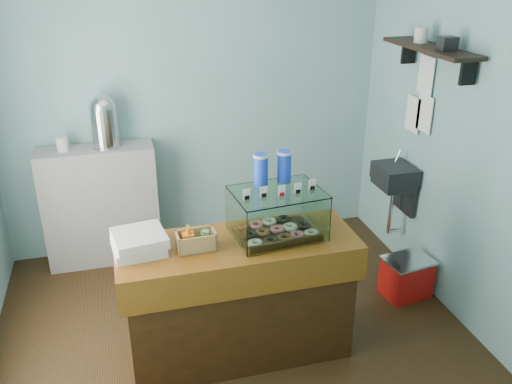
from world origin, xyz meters
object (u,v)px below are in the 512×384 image
object	(u,v)px
display_case	(276,210)
coffee_urn	(104,120)
red_cooler	(406,277)
counter	(239,298)

from	to	relation	value
display_case	coffee_urn	distance (m)	1.87
coffee_urn	red_cooler	size ratio (longest dim) A/B	1.09
counter	red_cooler	world-z (taller)	counter
red_cooler	counter	bearing A→B (deg)	-176.18
counter	display_case	world-z (taller)	display_case
coffee_urn	display_case	bearing A→B (deg)	-54.95
display_case	coffee_urn	size ratio (longest dim) A/B	1.36
display_case	coffee_urn	world-z (taller)	coffee_urn
coffee_urn	red_cooler	distance (m)	2.87
display_case	coffee_urn	xyz separation A→B (m)	(-1.06, 1.52, 0.27)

